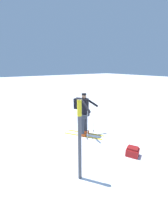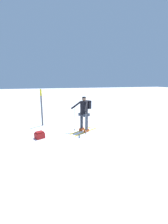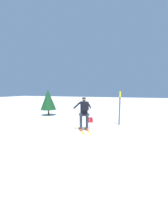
% 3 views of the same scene
% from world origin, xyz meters
% --- Properties ---
extents(ground_plane, '(80.00, 80.00, 0.00)m').
position_xyz_m(ground_plane, '(0.00, 0.00, 0.00)').
color(ground_plane, white).
extents(skier, '(1.32, 1.69, 1.79)m').
position_xyz_m(skier, '(-0.10, 0.02, 1.07)').
color(skier, gold).
rests_on(skier, ground_plane).
extents(dropped_backpack, '(0.48, 0.50, 0.31)m').
position_xyz_m(dropped_backpack, '(-0.49, 2.25, 0.15)').
color(dropped_backpack, maroon).
rests_on(dropped_backpack, ground_plane).
extents(trail_marker, '(0.10, 0.10, 2.12)m').
position_xyz_m(trail_marker, '(1.50, 2.10, 1.22)').
color(trail_marker, '#4C4C51').
rests_on(trail_marker, ground_plane).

